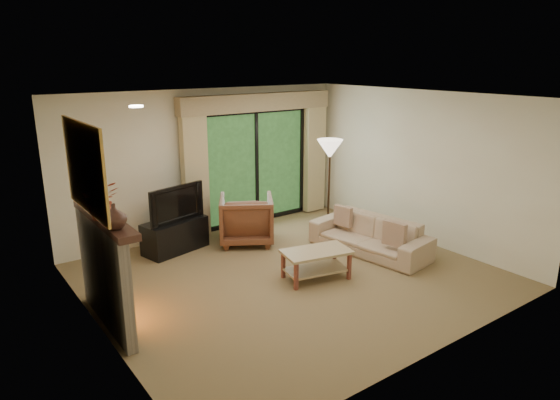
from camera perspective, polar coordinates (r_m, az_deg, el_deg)
floor at (r=7.47m, az=1.37°, el=-8.66°), size 5.50×5.50×0.00m
ceiling at (r=6.81m, az=1.52°, el=11.66°), size 5.50×5.50×0.00m
wall_back at (r=9.08m, az=-8.22°, el=4.31°), size 5.00×0.00×5.00m
wall_front at (r=5.36m, az=17.98°, el=-4.62°), size 5.00×0.00×5.00m
wall_left at (r=5.84m, az=-20.53°, el=-3.14°), size 0.00×5.00×5.00m
wall_right at (r=8.93m, az=15.63°, el=3.67°), size 0.00×5.00×5.00m
fireplace at (r=6.27m, az=-19.44°, el=-7.77°), size 0.24×1.70×1.37m
mirror at (r=5.88m, az=-21.36°, el=3.46°), size 0.07×1.45×1.02m
sliding_door at (r=9.58m, az=-2.74°, el=3.84°), size 2.26×0.10×2.16m
curtain_left at (r=8.81m, az=-9.71°, el=3.21°), size 0.45×0.18×2.35m
curtain_right at (r=10.26m, az=3.92°, el=5.21°), size 0.45×0.18×2.35m
cornice at (r=9.32m, az=-2.53°, el=11.09°), size 3.20×0.24×0.32m
media_console at (r=8.48m, az=-11.90°, el=-3.98°), size 1.15×0.72×0.53m
tv at (r=8.31m, az=-12.12°, el=-0.31°), size 1.04×0.38×0.60m
armchair at (r=8.65m, az=-3.86°, el=-2.20°), size 1.25×1.25×0.84m
sofa at (r=8.36m, az=10.21°, el=-4.01°), size 1.09×2.10×0.58m
pillow_near at (r=7.88m, az=12.96°, el=-3.81°), size 0.16×0.39×0.38m
pillow_far at (r=8.63m, az=7.22°, el=-1.82°), size 0.14×0.35×0.34m
coffee_table at (r=7.32m, az=4.15°, el=-7.37°), size 1.06×0.73×0.44m
floor_lamp at (r=9.04m, az=5.60°, el=1.49°), size 0.51×0.51×1.72m
vase at (r=5.53m, az=-18.42°, el=-1.78°), size 0.33×0.33×0.27m
branches at (r=5.89m, az=-19.76°, el=0.03°), size 0.46×0.42×0.44m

